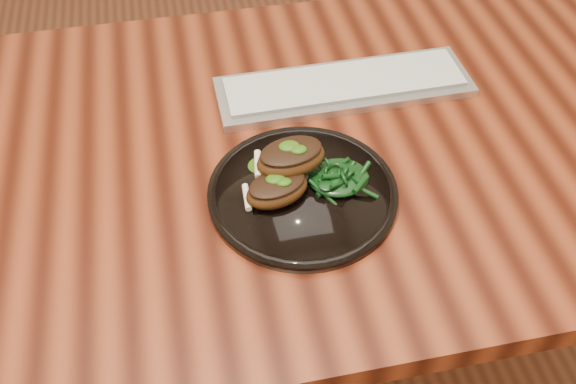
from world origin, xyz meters
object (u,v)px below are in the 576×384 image
at_px(plate, 303,193).
at_px(desk, 270,181).
at_px(lamb_chop_front, 277,189).
at_px(greens_heap, 339,175).
at_px(keyboard, 344,86).

bearing_deg(plate, desk, 102.88).
distance_m(lamb_chop_front, greens_heap, 0.09).
height_order(greens_heap, keyboard, greens_heap).
xyz_separation_m(greens_heap, keyboard, (0.07, 0.22, -0.02)).
distance_m(greens_heap, keyboard, 0.23).
xyz_separation_m(plate, lamb_chop_front, (-0.04, -0.01, 0.03)).
bearing_deg(lamb_chop_front, keyboard, 55.61).
xyz_separation_m(desk, keyboard, (0.15, 0.11, 0.09)).
height_order(plate, greens_heap, greens_heap).
xyz_separation_m(desk, greens_heap, (0.08, -0.11, 0.11)).
height_order(lamb_chop_front, keyboard, lamb_chop_front).
bearing_deg(plate, lamb_chop_front, -166.20).
bearing_deg(desk, lamb_chop_front, -95.54).
relative_size(lamb_chop_front, greens_heap, 1.20).
bearing_deg(keyboard, desk, -144.04).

